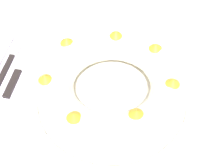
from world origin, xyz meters
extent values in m
cube|color=silver|center=(0.00, 0.00, 0.73)|extent=(1.16, 1.18, 0.03)
cylinder|color=brown|center=(-0.51, 0.52, 0.36)|extent=(0.06, 0.06, 0.71)
cylinder|color=white|center=(-0.01, 0.01, 0.75)|extent=(0.33, 0.33, 0.01)
torus|color=white|center=(-0.01, 0.01, 0.76)|extent=(0.34, 0.34, 0.01)
torus|color=beige|center=(-0.01, 0.01, 0.80)|extent=(0.31, 0.31, 0.07)
cone|color=orange|center=(0.06, 0.09, 0.84)|extent=(0.04, 0.04, 0.01)
cone|color=orange|center=(-0.02, 0.11, 0.84)|extent=(0.04, 0.04, 0.01)
cone|color=orange|center=(-0.12, 0.08, 0.84)|extent=(0.04, 0.04, 0.01)
cone|color=orange|center=(-0.14, -0.03, 0.84)|extent=(0.03, 0.03, 0.01)
cone|color=orange|center=(-0.06, -0.10, 0.84)|extent=(0.03, 0.03, 0.01)
cone|color=orange|center=(0.04, -0.08, 0.84)|extent=(0.03, 0.03, 0.01)
cone|color=orange|center=(0.10, 0.00, 0.84)|extent=(0.04, 0.04, 0.01)
cube|color=black|center=(-0.28, 0.02, 0.75)|extent=(0.01, 0.15, 0.01)
cube|color=silver|center=(-0.28, 0.13, 0.75)|extent=(0.02, 0.06, 0.01)
cube|color=silver|center=(-0.31, 0.10, 0.75)|extent=(0.02, 0.12, 0.00)
cube|color=black|center=(-0.25, 0.01, 0.75)|extent=(0.02, 0.08, 0.01)
cube|color=silver|center=(-0.25, 0.10, 0.75)|extent=(0.02, 0.10, 0.00)
cylinder|color=white|center=(-0.06, 0.29, 0.76)|extent=(0.12, 0.12, 0.03)
camera|label=1|loc=(0.05, -0.38, 1.31)|focal=50.00mm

